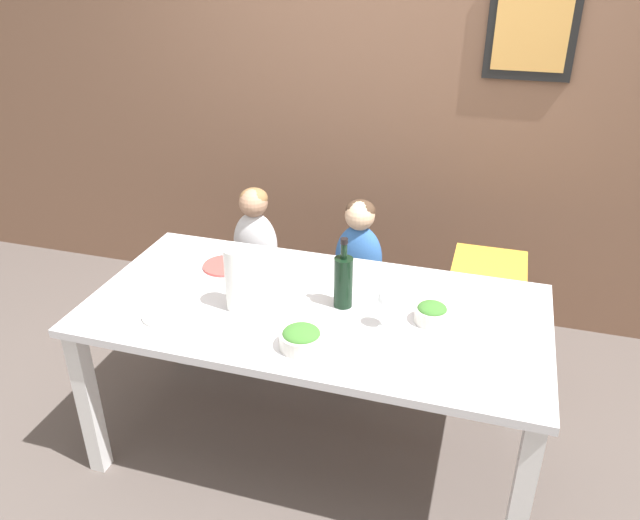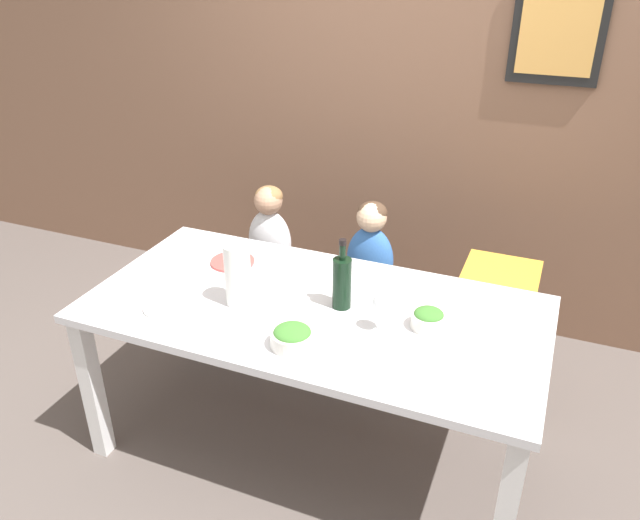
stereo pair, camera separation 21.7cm
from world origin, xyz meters
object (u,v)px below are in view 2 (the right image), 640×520
object	(u,v)px
person_child_left	(270,229)
dinner_plate_front_left	(168,306)
person_child_center	(370,247)
paper_towel_roll	(238,275)
salad_bowl_small	(428,319)
dinner_plate_back_left	(233,262)
wine_glass_near	(382,304)
salad_bowl_large	(292,337)
chair_right_highchair	(498,298)
wine_bottle	(342,281)
chair_far_left	(272,282)
chair_far_center	(368,302)

from	to	relation	value
person_child_left	dinner_plate_front_left	xyz separation A→B (m)	(0.01, -0.94, 0.06)
person_child_center	paper_towel_roll	distance (m)	0.88
salad_bowl_small	person_child_center	bearing A→B (deg)	123.78
person_child_center	dinner_plate_back_left	size ratio (longest dim) A/B	2.43
wine_glass_near	salad_bowl_small	bearing A→B (deg)	27.54
paper_towel_roll	salad_bowl_small	bearing A→B (deg)	8.75
salad_bowl_large	dinner_plate_front_left	world-z (taller)	salad_bowl_large
chair_right_highchair	wine_bottle	bearing A→B (deg)	-130.24
salad_bowl_small	dinner_plate_back_left	distance (m)	0.99
wine_bottle	salad_bowl_small	size ratio (longest dim) A/B	2.25
wine_bottle	dinner_plate_back_left	xyz separation A→B (m)	(-0.60, 0.17, -0.11)
wine_bottle	dinner_plate_front_left	bearing A→B (deg)	-156.88
chair_far_left	paper_towel_roll	bearing A→B (deg)	-71.84
wine_bottle	salad_bowl_large	bearing A→B (deg)	-102.29
chair_far_center	salad_bowl_large	bearing A→B (deg)	-88.87
person_child_left	person_child_center	distance (m)	0.57
salad_bowl_small	salad_bowl_large	bearing A→B (deg)	-144.55
salad_bowl_large	dinner_plate_back_left	xyz separation A→B (m)	(-0.53, 0.49, -0.03)
chair_far_left	dinner_plate_front_left	distance (m)	1.02
chair_right_highchair	person_child_left	bearing A→B (deg)	179.95
person_child_left	chair_far_left	bearing A→B (deg)	-90.00
chair_far_left	person_child_left	size ratio (longest dim) A/B	0.91
wine_glass_near	dinner_plate_front_left	distance (m)	0.88
salad_bowl_small	dinner_plate_front_left	world-z (taller)	salad_bowl_small
chair_far_left	person_child_left	xyz separation A→B (m)	(0.00, 0.00, 0.32)
person_child_left	chair_right_highchair	bearing A→B (deg)	-0.05
wine_glass_near	person_child_left	bearing A→B (deg)	138.28
wine_bottle	dinner_plate_front_left	xyz separation A→B (m)	(-0.65, -0.28, -0.11)
chair_far_left	person_child_center	xyz separation A→B (m)	(0.57, 0.00, 0.32)
wine_glass_near	dinner_plate_back_left	xyz separation A→B (m)	(-0.80, 0.27, -0.11)
chair_right_highchair	chair_far_center	bearing A→B (deg)	180.00
chair_right_highchair	salad_bowl_small	distance (m)	0.75
person_child_left	dinner_plate_back_left	size ratio (longest dim) A/B	2.43
person_child_center	wine_bottle	size ratio (longest dim) A/B	1.63
chair_far_center	paper_towel_roll	size ratio (longest dim) A/B	1.68
wine_glass_near	dinner_plate_back_left	world-z (taller)	wine_glass_near
chair_far_left	person_child_center	world-z (taller)	person_child_center
person_child_left	paper_towel_roll	world-z (taller)	paper_towel_roll
salad_bowl_large	person_child_left	bearing A→B (deg)	120.78
wine_glass_near	dinner_plate_back_left	bearing A→B (deg)	161.43
person_child_left	salad_bowl_small	bearing A→B (deg)	-33.56
person_child_left	dinner_plate_front_left	bearing A→B (deg)	-89.42
dinner_plate_back_left	wine_glass_near	bearing A→B (deg)	-18.57
person_child_center	dinner_plate_back_left	world-z (taller)	person_child_center
wine_bottle	paper_towel_roll	distance (m)	0.42
chair_right_highchair	wine_bottle	size ratio (longest dim) A/B	2.31
chair_far_left	person_child_left	distance (m)	0.32
wine_bottle	chair_far_left	bearing A→B (deg)	134.97
person_child_left	dinner_plate_front_left	size ratio (longest dim) A/B	2.43
person_child_center	dinner_plate_back_left	distance (m)	0.72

